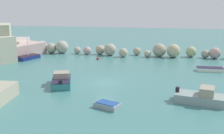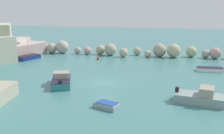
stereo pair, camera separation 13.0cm
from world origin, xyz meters
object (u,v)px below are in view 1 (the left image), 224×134
channel_buoy (98,58)px  moored_boat_3 (201,97)px  moored_boat_5 (210,69)px  moored_boat_2 (61,81)px  moored_boat_6 (107,105)px  moored_boat_4 (28,57)px

channel_buoy → moored_boat_3: (15.75, -19.55, 0.38)m
channel_buoy → moored_boat_5: moored_boat_5 is taller
moored_boat_2 → moored_boat_3: 16.81m
channel_buoy → moored_boat_3: moored_boat_3 is taller
moored_boat_5 → moored_boat_6: (-12.29, -17.43, -0.02)m
channel_buoy → moored_boat_5: size_ratio=0.12×
channel_buoy → moored_boat_6: (6.47, -22.71, 0.04)m
moored_boat_3 → moored_boat_6: bearing=-149.3°
moored_boat_4 → moored_boat_5: bearing=106.0°
moored_boat_2 → moored_boat_5: bearing=-78.8°
moored_boat_2 → moored_boat_4: 18.62m
moored_boat_5 → moored_boat_6: size_ratio=1.37×
moored_boat_4 → moored_boat_6: bearing=64.6°
moored_boat_2 → moored_boat_6: (7.22, -6.41, -0.33)m
moored_boat_2 → moored_boat_3: bearing=-119.4°
moored_boat_5 → moored_boat_3: bearing=-103.0°
moored_boat_3 → channel_buoy: bearing=140.8°
moored_boat_4 → moored_boat_2: bearing=61.6°
moored_boat_4 → channel_buoy: bearing=120.9°
moored_boat_3 → moored_boat_5: 14.59m
moored_boat_2 → moored_boat_6: size_ratio=1.84×
moored_boat_5 → channel_buoy: bearing=163.2°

